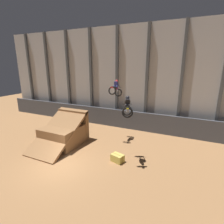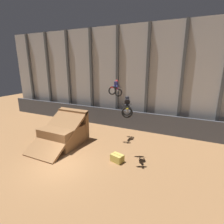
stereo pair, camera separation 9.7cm
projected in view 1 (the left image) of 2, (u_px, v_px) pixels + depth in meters
ground_plane at (61, 166)px, 12.26m from camera, size 60.00×60.00×0.00m
arena_back_wall at (118, 78)px, 19.62m from camera, size 32.00×0.40×10.87m
lower_barrier at (113, 118)px, 19.84m from camera, size 31.36×0.20×2.03m
dirt_ramp at (65, 132)px, 15.70m from camera, size 3.11×4.95×2.93m
rider_bike_left_air at (116, 89)px, 15.46m from camera, size 0.74×1.71×1.61m
rider_bike_right_air at (127, 108)px, 11.94m from camera, size 1.25×1.77×1.57m
hay_bale_trackside at (117, 158)px, 12.78m from camera, size 1.03×0.83×0.57m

